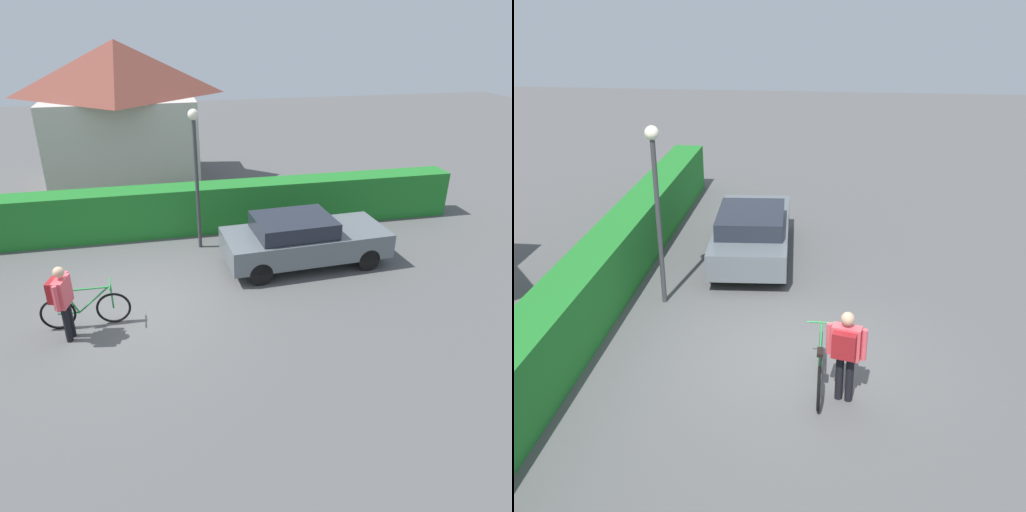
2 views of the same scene
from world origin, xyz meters
TOP-DOWN VIEW (x-y plane):
  - ground_plane at (0.00, 0.00)m, footprint 60.00×60.00m
  - hedge_row at (0.00, 4.16)m, footprint 19.84×0.90m
  - parked_car_near at (4.36, 1.38)m, footprint 4.27×2.00m
  - bicycle at (-0.84, -0.42)m, footprint 1.81×0.50m
  - person_rider at (-1.16, -0.82)m, footprint 0.43×0.64m
  - street_lamp at (1.88, 2.95)m, footprint 0.28×0.28m

SIDE VIEW (x-z plane):
  - ground_plane at x=0.00m, z-range 0.00..0.00m
  - bicycle at x=-0.84m, z-range -0.08..0.87m
  - parked_car_near at x=4.36m, z-range 0.03..1.34m
  - hedge_row at x=0.00m, z-range 0.00..1.40m
  - person_rider at x=-1.16m, z-range 0.17..1.78m
  - street_lamp at x=1.88m, z-range 0.59..4.36m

